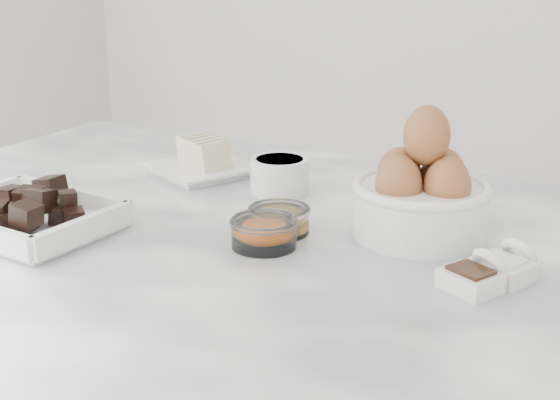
# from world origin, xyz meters

# --- Properties ---
(marble_slab) EXTENTS (1.20, 0.80, 0.04)m
(marble_slab) POSITION_xyz_m (0.00, 0.00, 0.92)
(marble_slab) COLOR white
(marble_slab) RESTS_ON cabinet
(chocolate_dish) EXTENTS (0.22, 0.17, 0.06)m
(chocolate_dish) POSITION_xyz_m (-0.25, -0.12, 0.96)
(chocolate_dish) COLOR white
(chocolate_dish) RESTS_ON marble_slab
(butter_plate) EXTENTS (0.18, 0.18, 0.06)m
(butter_plate) POSITION_xyz_m (-0.21, 0.19, 0.96)
(butter_plate) COLOR white
(butter_plate) RESTS_ON marble_slab
(sugar_ramekin) EXTENTS (0.08, 0.08, 0.05)m
(sugar_ramekin) POSITION_xyz_m (-0.06, 0.17, 0.97)
(sugar_ramekin) COLOR white
(sugar_ramekin) RESTS_ON marble_slab
(egg_bowl) EXTENTS (0.17, 0.17, 0.16)m
(egg_bowl) POSITION_xyz_m (0.17, 0.10, 0.99)
(egg_bowl) COLOR white
(egg_bowl) RESTS_ON marble_slab
(honey_bowl) EXTENTS (0.08, 0.08, 0.03)m
(honey_bowl) POSITION_xyz_m (0.02, 0.02, 0.96)
(honey_bowl) COLOR white
(honey_bowl) RESTS_ON marble_slab
(zest_bowl) EXTENTS (0.08, 0.08, 0.03)m
(zest_bowl) POSITION_xyz_m (0.03, -0.02, 0.96)
(zest_bowl) COLOR white
(zest_bowl) RESTS_ON marble_slab
(vanilla_spoon) EXTENTS (0.07, 0.08, 0.04)m
(vanilla_spoon) POSITION_xyz_m (0.27, -0.02, 0.95)
(vanilla_spoon) COLOR white
(vanilla_spoon) RESTS_ON marble_slab
(salt_spoon) EXTENTS (0.07, 0.08, 0.04)m
(salt_spoon) POSITION_xyz_m (0.29, 0.02, 0.95)
(salt_spoon) COLOR white
(salt_spoon) RESTS_ON marble_slab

